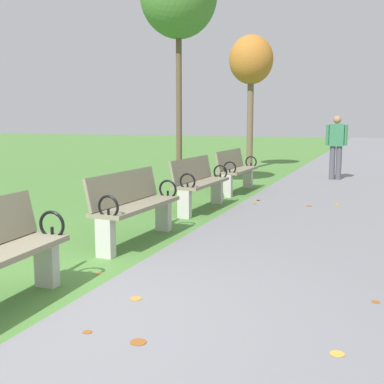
{
  "coord_description": "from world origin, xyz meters",
  "views": [
    {
      "loc": [
        2.39,
        -3.12,
        1.56
      ],
      "look_at": [
        -0.05,
        3.31,
        0.55
      ],
      "focal_mm": 46.74,
      "sensor_mm": 36.0,
      "label": 1
    }
  ],
  "objects_px": {
    "park_bench_2": "(134,205)",
    "pedestrian_walking": "(336,144)",
    "tree_2": "(251,62)",
    "park_bench_3": "(199,182)",
    "park_bench_4": "(236,170)"
  },
  "relations": [
    {
      "from": "park_bench_2",
      "to": "pedestrian_walking",
      "type": "height_order",
      "value": "pedestrian_walking"
    },
    {
      "from": "tree_2",
      "to": "park_bench_3",
      "type": "bearing_deg",
      "value": -82.39
    },
    {
      "from": "park_bench_4",
      "to": "pedestrian_walking",
      "type": "bearing_deg",
      "value": 58.14
    },
    {
      "from": "park_bench_3",
      "to": "pedestrian_walking",
      "type": "bearing_deg",
      "value": 70.88
    },
    {
      "from": "tree_2",
      "to": "pedestrian_walking",
      "type": "bearing_deg",
      "value": -37.02
    },
    {
      "from": "park_bench_4",
      "to": "pedestrian_walking",
      "type": "xyz_separation_m",
      "value": [
        1.81,
        2.91,
        0.44
      ]
    },
    {
      "from": "park_bench_3",
      "to": "pedestrian_walking",
      "type": "height_order",
      "value": "pedestrian_walking"
    },
    {
      "from": "tree_2",
      "to": "pedestrian_walking",
      "type": "xyz_separation_m",
      "value": [
        2.79,
        -2.1,
        -2.35
      ]
    },
    {
      "from": "park_bench_4",
      "to": "park_bench_2",
      "type": "bearing_deg",
      "value": -90.0
    },
    {
      "from": "park_bench_2",
      "to": "park_bench_3",
      "type": "distance_m",
      "value": 2.42
    },
    {
      "from": "park_bench_2",
      "to": "pedestrian_walking",
      "type": "bearing_deg",
      "value": 76.68
    },
    {
      "from": "park_bench_4",
      "to": "tree_2",
      "type": "xyz_separation_m",
      "value": [
        -0.98,
        5.01,
        2.79
      ]
    },
    {
      "from": "park_bench_4",
      "to": "pedestrian_walking",
      "type": "height_order",
      "value": "pedestrian_walking"
    },
    {
      "from": "tree_2",
      "to": "pedestrian_walking",
      "type": "relative_size",
      "value": 2.53
    },
    {
      "from": "park_bench_3",
      "to": "park_bench_4",
      "type": "distance_m",
      "value": 2.31
    }
  ]
}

